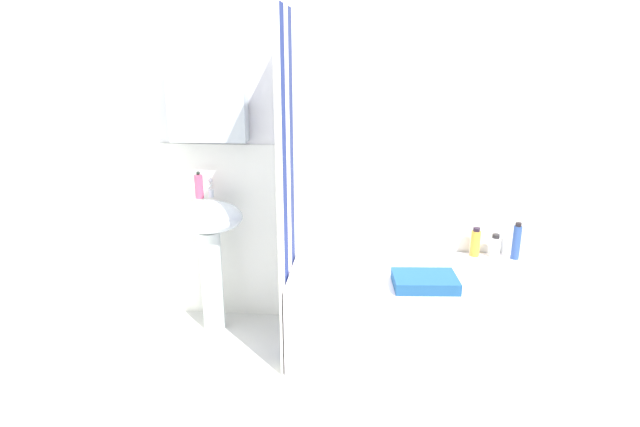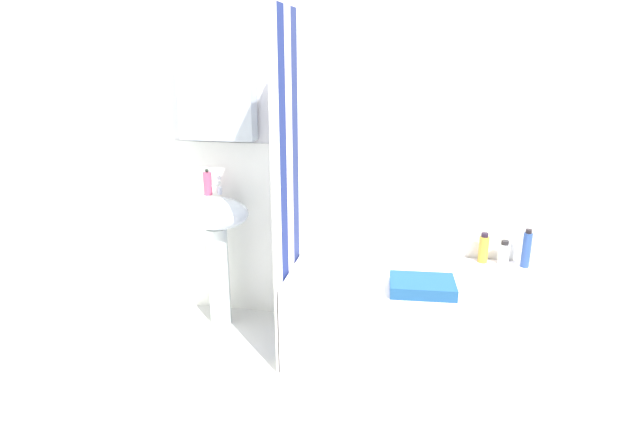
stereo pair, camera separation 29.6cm
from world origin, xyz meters
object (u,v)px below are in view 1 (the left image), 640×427
at_px(shampoo_bottle, 516,242).
at_px(body_wash_bottle, 475,243).
at_px(lotion_bottle, 495,246).
at_px(towel_folded, 425,281).
at_px(sink, 209,237).
at_px(soap_dispenser, 199,186).
at_px(bathtub, 413,311).

xyz_separation_m(shampoo_bottle, body_wash_bottle, (-0.24, 0.03, -0.02)).
bearing_deg(lotion_bottle, towel_folded, -134.83).
height_order(sink, lotion_bottle, sink).
distance_m(soap_dispenser, shampoo_bottle, 2.02).
distance_m(soap_dispenser, body_wash_bottle, 1.79).
relative_size(soap_dispenser, lotion_bottle, 1.16).
bearing_deg(bathtub, soap_dispenser, 170.42).
distance_m(bathtub, shampoo_bottle, 0.79).
distance_m(soap_dispenser, bathtub, 1.54).
xyz_separation_m(soap_dispenser, towel_folded, (1.39, -0.43, -0.40)).
height_order(sink, bathtub, sink).
bearing_deg(shampoo_bottle, bathtub, -157.37).
bearing_deg(towel_folded, lotion_bottle, 45.17).
bearing_deg(towel_folded, shampoo_bottle, 37.56).
bearing_deg(shampoo_bottle, towel_folded, -142.44).
bearing_deg(lotion_bottle, shampoo_bottle, -9.61).
bearing_deg(soap_dispenser, towel_folded, -17.16).
relative_size(sink, bathtub, 0.59).
distance_m(lotion_bottle, towel_folded, 0.69).
bearing_deg(soap_dispenser, shampoo_bottle, 1.08).
height_order(lotion_bottle, body_wash_bottle, body_wash_bottle).
xyz_separation_m(soap_dispenser, lotion_bottle, (1.87, 0.06, -0.36)).
xyz_separation_m(shampoo_bottle, lotion_bottle, (-0.12, 0.02, -0.04)).
bearing_deg(towel_folded, sink, 164.96).
relative_size(soap_dispenser, shampoo_bottle, 0.73).
distance_m(shampoo_bottle, body_wash_bottle, 0.25).
bearing_deg(shampoo_bottle, lotion_bottle, 170.39).
height_order(body_wash_bottle, towel_folded, body_wash_bottle).
distance_m(sink, bathtub, 1.35).
distance_m(bathtub, body_wash_bottle, 0.60).
relative_size(soap_dispenser, body_wash_bottle, 0.92).
relative_size(sink, soap_dispenser, 5.05).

